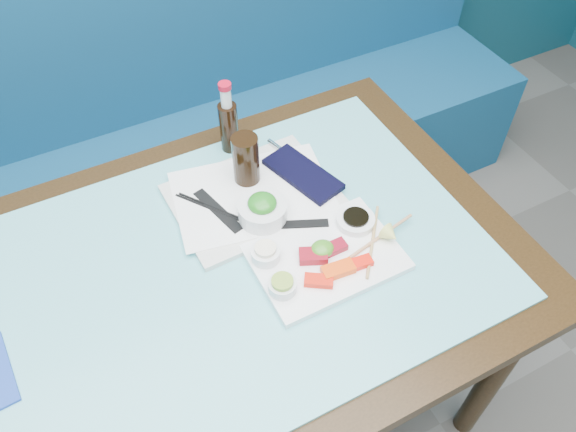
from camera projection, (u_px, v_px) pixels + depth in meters
name	position (u px, v px, depth m)	size (l,w,h in m)	color
booth_bench	(131.00, 161.00, 1.99)	(3.00, 0.56, 1.17)	navy
dining_table	(213.00, 296.00, 1.28)	(1.40, 0.90, 0.75)	black
glass_top	(209.00, 275.00, 1.21)	(1.22, 0.76, 0.01)	#60B9C1
sashimi_plate	(326.00, 257.00, 1.23)	(0.32, 0.23, 0.02)	white
salmon_left	(319.00, 281.00, 1.17)	(0.06, 0.03, 0.01)	red
salmon_mid	(338.00, 270.00, 1.19)	(0.07, 0.03, 0.02)	#FF470A
salmon_right	(359.00, 263.00, 1.20)	(0.06, 0.03, 0.01)	#FF190A
tuna_left	(313.00, 256.00, 1.21)	(0.06, 0.04, 0.02)	maroon
tuna_right	(335.00, 247.00, 1.23)	(0.05, 0.03, 0.02)	maroon
seaweed_garnish	(322.00, 249.00, 1.22)	(0.05, 0.05, 0.03)	#40891F
ramekin_wasabi	(282.00, 286.00, 1.16)	(0.06, 0.06, 0.02)	white
wasabi_fill	(282.00, 281.00, 1.14)	(0.05, 0.05, 0.01)	#86AB37
ramekin_ginger	(266.00, 254.00, 1.21)	(0.06, 0.06, 0.03)	white
ginger_fill	(265.00, 249.00, 1.20)	(0.05, 0.05, 0.01)	white
soy_dish	(356.00, 220.00, 1.28)	(0.09, 0.09, 0.02)	white
soy_fill	(356.00, 217.00, 1.27)	(0.06, 0.06, 0.01)	black
lemon_wedge	(391.00, 235.00, 1.23)	(0.04, 0.04, 0.03)	#E6EB6F
chopstick_sleeve	(298.00, 224.00, 1.28)	(0.14, 0.02, 0.00)	black
wooden_chopstick_a	(373.00, 241.00, 1.24)	(0.01, 0.01, 0.21)	tan
wooden_chopstick_b	(376.00, 239.00, 1.25)	(0.01, 0.01, 0.22)	tan
serving_tray	(253.00, 197.00, 1.35)	(0.38, 0.28, 0.01)	silver
paper_placemat	(253.00, 194.00, 1.34)	(0.37, 0.26, 0.00)	white
seaweed_bowl	(263.00, 211.00, 1.28)	(0.11, 0.11, 0.05)	white
seaweed_salad	(262.00, 203.00, 1.26)	(0.07, 0.07, 0.03)	#21761B
cola_glass	(246.00, 159.00, 1.33)	(0.06, 0.06, 0.13)	black
navy_pouch	(303.00, 174.00, 1.38)	(0.09, 0.20, 0.02)	black
fork	(281.00, 150.00, 1.44)	(0.01, 0.01, 0.10)	white
black_chopstick_a	(216.00, 211.00, 1.31)	(0.01, 0.01, 0.23)	black
black_chopstick_b	(220.00, 210.00, 1.31)	(0.01, 0.01, 0.23)	black
tray_sleeve	(218.00, 211.00, 1.31)	(0.03, 0.16, 0.00)	black
cola_bottle_body	(229.00, 127.00, 1.42)	(0.05, 0.05, 0.14)	black
cola_bottle_neck	(226.00, 97.00, 1.35)	(0.03, 0.03, 0.05)	silver
cola_bottle_cap	(225.00, 86.00, 1.32)	(0.03, 0.03, 0.01)	red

